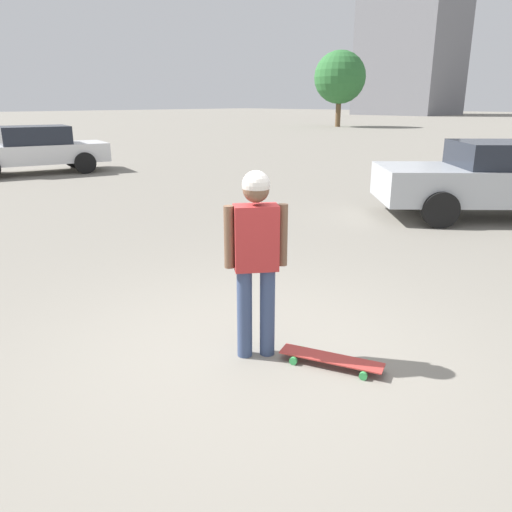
{
  "coord_description": "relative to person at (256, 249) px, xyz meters",
  "views": [
    {
      "loc": [
        2.9,
        2.77,
        2.18
      ],
      "look_at": [
        0.0,
        0.0,
        0.93
      ],
      "focal_mm": 35.0,
      "sensor_mm": 36.0,
      "label": 1
    }
  ],
  "objects": [
    {
      "name": "person",
      "position": [
        0.0,
        0.0,
        0.0
      ],
      "size": [
        0.44,
        0.38,
        1.64
      ],
      "rotation": [
        0.0,
        0.0,
        2.48
      ],
      "color": "#38476B",
      "rests_on": "ground_plane"
    },
    {
      "name": "car_parked_far",
      "position": [
        -3.72,
        -13.11,
        -0.25
      ],
      "size": [
        4.65,
        2.82,
        1.44
      ],
      "rotation": [
        0.0,
        0.0,
        -0.28
      ],
      "color": "silver",
      "rests_on": "ground_plane"
    },
    {
      "name": "skateboard",
      "position": [
        -0.29,
        0.61,
        -0.93
      ],
      "size": [
        0.47,
        0.9,
        0.08
      ],
      "rotation": [
        0.0,
        0.0,
        -1.23
      ],
      "color": "#A5332D",
      "rests_on": "ground_plane"
    },
    {
      "name": "building_block_distant",
      "position": [
        -75.71,
        -38.22,
        10.3
      ],
      "size": [
        12.94,
        13.5,
        22.58
      ],
      "color": "slate",
      "rests_on": "ground_plane"
    },
    {
      "name": "car_parked_near",
      "position": [
        -7.32,
        -0.37,
        -0.23
      ],
      "size": [
        4.51,
        4.69,
        1.44
      ],
      "rotation": [
        0.0,
        0.0,
        -0.83
      ],
      "color": "#ADB2B7",
      "rests_on": "ground_plane"
    },
    {
      "name": "tree_distant",
      "position": [
        -34.71,
        -23.29,
        3.1
      ],
      "size": [
        4.39,
        4.39,
        6.3
      ],
      "color": "brown",
      "rests_on": "ground_plane"
    },
    {
      "name": "ground_plane",
      "position": [
        0.0,
        0.0,
        -0.99
      ],
      "size": [
        220.0,
        220.0,
        0.0
      ],
      "primitive_type": "plane",
      "color": "gray"
    }
  ]
}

